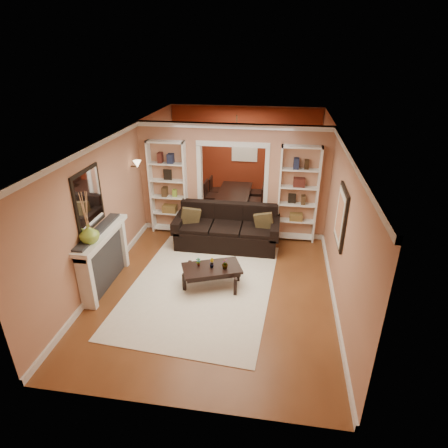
% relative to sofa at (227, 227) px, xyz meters
% --- Properties ---
extents(floor, '(8.00, 8.00, 0.00)m').
position_rel_sofa_xyz_m(floor, '(0.03, -0.45, -0.47)').
color(floor, brown).
rests_on(floor, ground).
extents(ceiling, '(8.00, 8.00, 0.00)m').
position_rel_sofa_xyz_m(ceiling, '(0.03, -0.45, 2.23)').
color(ceiling, white).
rests_on(ceiling, ground).
extents(wall_back, '(8.00, 0.00, 8.00)m').
position_rel_sofa_xyz_m(wall_back, '(0.03, 3.55, 0.88)').
color(wall_back, tan).
rests_on(wall_back, ground).
extents(wall_front, '(8.00, 0.00, 8.00)m').
position_rel_sofa_xyz_m(wall_front, '(0.03, -4.45, 0.88)').
color(wall_front, tan).
rests_on(wall_front, ground).
extents(wall_left, '(0.00, 8.00, 8.00)m').
position_rel_sofa_xyz_m(wall_left, '(-2.22, -0.45, 0.88)').
color(wall_left, tan).
rests_on(wall_left, ground).
extents(wall_right, '(0.00, 8.00, 8.00)m').
position_rel_sofa_xyz_m(wall_right, '(2.28, -0.45, 0.88)').
color(wall_right, tan).
rests_on(wall_right, ground).
extents(partition_wall, '(4.50, 0.15, 2.70)m').
position_rel_sofa_xyz_m(partition_wall, '(0.03, 0.75, 0.88)').
color(partition_wall, tan).
rests_on(partition_wall, floor).
extents(red_back_panel, '(4.44, 0.04, 2.64)m').
position_rel_sofa_xyz_m(red_back_panel, '(0.03, 3.52, 0.85)').
color(red_back_panel, maroon).
rests_on(red_back_panel, floor).
extents(dining_window, '(0.78, 0.03, 0.98)m').
position_rel_sofa_xyz_m(dining_window, '(0.03, 3.48, 1.08)').
color(dining_window, '#8CA5CC').
rests_on(dining_window, wall_back).
extents(area_rug, '(2.93, 3.93, 0.01)m').
position_rel_sofa_xyz_m(area_rug, '(-0.25, -1.73, -0.46)').
color(area_rug, white).
rests_on(area_rug, floor).
extents(sofa, '(2.41, 1.04, 0.94)m').
position_rel_sofa_xyz_m(sofa, '(0.00, 0.00, 0.00)').
color(sofa, black).
rests_on(sofa, floor).
extents(pillow_left, '(0.45, 0.27, 0.43)m').
position_rel_sofa_xyz_m(pillow_left, '(-0.85, -0.02, 0.21)').
color(pillow_left, brown).
rests_on(pillow_left, sofa).
extents(pillow_right, '(0.42, 0.14, 0.41)m').
position_rel_sofa_xyz_m(pillow_right, '(0.85, -0.02, 0.20)').
color(pillow_right, brown).
rests_on(pillow_right, sofa).
extents(coffee_table, '(1.25, 0.96, 0.42)m').
position_rel_sofa_xyz_m(coffee_table, '(-0.05, -1.67, -0.26)').
color(coffee_table, black).
rests_on(coffee_table, floor).
extents(plant_left, '(0.11, 0.10, 0.18)m').
position_rel_sofa_xyz_m(plant_left, '(-0.30, -1.67, 0.04)').
color(plant_left, '#336626').
rests_on(plant_left, coffee_table).
extents(plant_center, '(0.12, 0.13, 0.19)m').
position_rel_sofa_xyz_m(plant_center, '(-0.05, -1.67, 0.04)').
color(plant_center, '#336626').
rests_on(plant_center, coffee_table).
extents(plant_right, '(0.13, 0.13, 0.21)m').
position_rel_sofa_xyz_m(plant_right, '(0.21, -1.67, 0.05)').
color(plant_right, '#336626').
rests_on(plant_right, coffee_table).
extents(bookshelf_left, '(0.90, 0.30, 2.30)m').
position_rel_sofa_xyz_m(bookshelf_left, '(-1.52, 0.58, 0.68)').
color(bookshelf_left, white).
rests_on(bookshelf_left, floor).
extents(bookshelf_right, '(0.90, 0.30, 2.30)m').
position_rel_sofa_xyz_m(bookshelf_right, '(1.58, 0.58, 0.68)').
color(bookshelf_right, white).
rests_on(bookshelf_right, floor).
extents(fireplace, '(0.32, 1.70, 1.16)m').
position_rel_sofa_xyz_m(fireplace, '(-2.06, -1.95, 0.11)').
color(fireplace, white).
rests_on(fireplace, floor).
extents(vase, '(0.37, 0.37, 0.35)m').
position_rel_sofa_xyz_m(vase, '(-2.06, -2.35, 0.87)').
color(vase, '#83AB37').
rests_on(vase, fireplace).
extents(mirror, '(0.03, 0.95, 1.10)m').
position_rel_sofa_xyz_m(mirror, '(-2.20, -1.95, 1.33)').
color(mirror, silver).
rests_on(mirror, wall_left).
extents(wall_sconce, '(0.18, 0.18, 0.22)m').
position_rel_sofa_xyz_m(wall_sconce, '(-2.12, 0.10, 1.36)').
color(wall_sconce, '#FFE0A5').
rests_on(wall_sconce, wall_left).
extents(framed_art, '(0.04, 0.85, 1.05)m').
position_rel_sofa_xyz_m(framed_art, '(2.24, -1.45, 1.08)').
color(framed_art, black).
rests_on(framed_art, wall_right).
extents(dining_table, '(1.59, 0.89, 0.56)m').
position_rel_sofa_xyz_m(dining_table, '(-0.07, 2.21, -0.19)').
color(dining_table, black).
rests_on(dining_table, floor).
extents(dining_chair_nw, '(0.60, 0.60, 0.93)m').
position_rel_sofa_xyz_m(dining_chair_nw, '(-0.62, 1.91, -0.01)').
color(dining_chair_nw, black).
rests_on(dining_chair_nw, floor).
extents(dining_chair_ne, '(0.54, 0.54, 0.83)m').
position_rel_sofa_xyz_m(dining_chair_ne, '(0.48, 1.91, -0.05)').
color(dining_chair_ne, black).
rests_on(dining_chair_ne, floor).
extents(dining_chair_sw, '(0.44, 0.44, 0.84)m').
position_rel_sofa_xyz_m(dining_chair_sw, '(-0.62, 2.51, -0.05)').
color(dining_chair_sw, black).
rests_on(dining_chair_sw, floor).
extents(dining_chair_se, '(0.50, 0.50, 0.85)m').
position_rel_sofa_xyz_m(dining_chair_se, '(0.48, 2.51, -0.04)').
color(dining_chair_se, black).
rests_on(dining_chair_se, floor).
extents(chandelier, '(0.50, 0.50, 0.30)m').
position_rel_sofa_xyz_m(chandelier, '(0.03, 2.25, 1.55)').
color(chandelier, '#342618').
rests_on(chandelier, ceiling).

